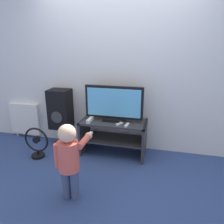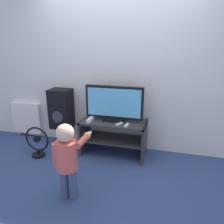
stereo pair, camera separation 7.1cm
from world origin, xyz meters
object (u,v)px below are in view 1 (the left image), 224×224
(remote_secondary, at_px, (119,124))
(child, at_px, (69,156))
(remote_primary, at_px, (127,125))
(speaker_tower, at_px, (60,110))
(television, at_px, (114,104))
(floor_fan, at_px, (37,144))
(radiator, at_px, (25,119))
(game_console, at_px, (90,120))

(remote_secondary, relative_size, child, 0.15)
(remote_primary, xyz_separation_m, speaker_tower, (-1.17, 0.27, 0.05))
(television, height_order, remote_primary, television)
(child, bearing_deg, speaker_tower, 119.98)
(remote_secondary, distance_m, child, 1.05)
(speaker_tower, bearing_deg, television, -6.35)
(remote_primary, distance_m, floor_fan, 1.40)
(television, bearing_deg, child, -101.09)
(remote_primary, relative_size, radiator, 0.21)
(speaker_tower, xyz_separation_m, radiator, (-0.78, 0.12, -0.26))
(game_console, distance_m, radiator, 1.45)
(remote_primary, bearing_deg, radiator, 168.53)
(game_console, height_order, speaker_tower, speaker_tower)
(game_console, xyz_separation_m, floor_fan, (-0.76, -0.28, -0.35))
(floor_fan, bearing_deg, remote_primary, 10.23)
(game_console, bearing_deg, floor_fan, -160.16)
(television, distance_m, radiator, 1.79)
(remote_primary, bearing_deg, game_console, 176.51)
(game_console, distance_m, speaker_tower, 0.64)
(speaker_tower, relative_size, floor_fan, 1.99)
(speaker_tower, bearing_deg, game_console, -21.63)
(child, bearing_deg, radiator, 137.71)
(game_console, distance_m, remote_primary, 0.57)
(television, bearing_deg, game_console, -158.49)
(game_console, height_order, floor_fan, game_console)
(remote_primary, relative_size, child, 0.15)
(television, xyz_separation_m, child, (-0.22, -1.13, -0.28))
(speaker_tower, bearing_deg, child, -60.02)
(remote_secondary, distance_m, speaker_tower, 1.08)
(remote_secondary, bearing_deg, speaker_tower, 166.83)
(child, height_order, radiator, child)
(game_console, xyz_separation_m, speaker_tower, (-0.60, 0.24, 0.03))
(speaker_tower, bearing_deg, remote_secondary, -13.17)
(game_console, bearing_deg, television, 21.51)
(child, distance_m, floor_fan, 1.18)
(child, relative_size, floor_fan, 1.85)
(game_console, relative_size, floor_fan, 0.41)
(radiator, bearing_deg, remote_secondary, -11.41)
(television, distance_m, game_console, 0.43)
(radiator, bearing_deg, child, -42.29)
(remote_secondary, distance_m, floor_fan, 1.29)
(child, relative_size, radiator, 1.41)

